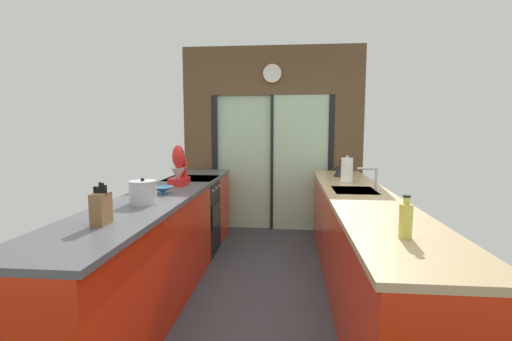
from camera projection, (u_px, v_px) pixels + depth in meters
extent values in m
cube|color=#38383D|center=(263.00, 277.00, 3.73)|extent=(5.04, 7.60, 0.02)
cube|color=brown|center=(272.00, 70.00, 5.24)|extent=(2.64, 0.08, 0.70)
cube|color=#B2D1AD|center=(244.00, 163.00, 5.45)|extent=(0.80, 0.02, 2.00)
cube|color=#B2D1AD|center=(300.00, 163.00, 5.34)|extent=(0.80, 0.02, 2.00)
cube|color=black|center=(215.00, 163.00, 5.48)|extent=(0.08, 0.10, 2.00)
cube|color=black|center=(330.00, 164.00, 5.32)|extent=(0.08, 0.10, 2.00)
cube|color=black|center=(272.00, 163.00, 5.40)|extent=(0.04, 0.10, 2.00)
cube|color=brown|center=(199.00, 162.00, 5.50)|extent=(0.42, 0.08, 2.00)
cube|color=brown|center=(348.00, 164.00, 5.29)|extent=(0.42, 0.08, 2.00)
cylinder|color=white|center=(272.00, 73.00, 5.19)|extent=(0.26, 0.03, 0.26)
torus|color=#DB4C23|center=(272.00, 73.00, 5.19)|extent=(0.28, 0.02, 0.28)
cube|color=red|center=(139.00, 265.00, 2.85)|extent=(0.58, 2.55, 0.88)
cube|color=red|center=(204.00, 206.00, 5.02)|extent=(0.58, 0.65, 0.88)
cube|color=#4C4C51|center=(165.00, 194.00, 3.41)|extent=(0.62, 3.80, 0.04)
cube|color=red|center=(360.00, 247.00, 3.30)|extent=(0.58, 3.80, 0.88)
cube|color=tan|center=(362.00, 197.00, 3.25)|extent=(0.62, 3.80, 0.04)
cube|color=#B7BABC|center=(354.00, 193.00, 3.50)|extent=(0.40, 0.48, 0.05)
cylinder|color=#B7BABC|center=(376.00, 179.00, 3.46)|extent=(0.02, 0.02, 0.22)
cylinder|color=#B7BABC|center=(367.00, 169.00, 3.46)|extent=(0.18, 0.02, 0.02)
cube|color=black|center=(192.00, 217.00, 4.41)|extent=(0.58, 0.60, 0.88)
cube|color=black|center=(216.00, 214.00, 4.37)|extent=(0.01, 0.48, 0.28)
cube|color=black|center=(192.00, 179.00, 4.35)|extent=(0.58, 0.60, 0.03)
cylinder|color=#B7BABC|center=(213.00, 191.00, 4.16)|extent=(0.02, 0.04, 0.04)
cylinder|color=#B7BABC|center=(216.00, 188.00, 4.34)|extent=(0.02, 0.04, 0.04)
cylinder|color=#B7BABC|center=(219.00, 186.00, 4.52)|extent=(0.02, 0.04, 0.04)
cylinder|color=teal|center=(163.00, 193.00, 3.31)|extent=(0.09, 0.09, 0.01)
cone|color=teal|center=(163.00, 190.00, 3.30)|extent=(0.21, 0.21, 0.06)
cube|color=brown|center=(101.00, 209.00, 2.22)|extent=(0.08, 0.14, 0.20)
cylinder|color=black|center=(95.00, 191.00, 2.21)|extent=(0.02, 0.02, 0.05)
cylinder|color=black|center=(97.00, 191.00, 2.21)|extent=(0.02, 0.02, 0.05)
cylinder|color=black|center=(100.00, 188.00, 2.21)|extent=(0.02, 0.02, 0.08)
cylinder|color=black|center=(103.00, 189.00, 2.21)|extent=(0.02, 0.02, 0.07)
cylinder|color=black|center=(106.00, 190.00, 2.21)|extent=(0.02, 0.02, 0.06)
cube|color=red|center=(179.00, 181.00, 3.80)|extent=(0.17, 0.26, 0.08)
cube|color=red|center=(182.00, 167.00, 3.88)|extent=(0.10, 0.08, 0.20)
ellipsoid|color=red|center=(178.00, 157.00, 3.76)|extent=(0.13, 0.12, 0.24)
cone|color=#B7BABC|center=(178.00, 174.00, 3.76)|extent=(0.15, 0.15, 0.13)
cylinder|color=#B7BABC|center=(143.00, 193.00, 2.86)|extent=(0.21, 0.21, 0.17)
cylinder|color=#B7BABC|center=(143.00, 182.00, 2.85)|extent=(0.21, 0.21, 0.01)
sphere|color=black|center=(142.00, 180.00, 2.85)|extent=(0.03, 0.03, 0.03)
cone|color=black|center=(341.00, 169.00, 4.46)|extent=(0.17, 0.17, 0.18)
sphere|color=black|center=(341.00, 161.00, 4.45)|extent=(0.03, 0.03, 0.03)
cylinder|color=black|center=(334.00, 169.00, 4.47)|extent=(0.08, 0.02, 0.07)
torus|color=black|center=(347.00, 169.00, 4.46)|extent=(0.12, 0.01, 0.12)
cylinder|color=#D1CC4C|center=(406.00, 221.00, 1.95)|extent=(0.07, 0.07, 0.19)
cylinder|color=#D1CC4C|center=(407.00, 201.00, 1.94)|extent=(0.03, 0.03, 0.04)
cylinder|color=black|center=(407.00, 196.00, 1.93)|extent=(0.04, 0.04, 0.01)
cylinder|color=#B7BABC|center=(346.00, 182.00, 3.98)|extent=(0.15, 0.15, 0.01)
cylinder|color=white|center=(347.00, 170.00, 3.97)|extent=(0.13, 0.13, 0.26)
sphere|color=#B7BABC|center=(347.00, 157.00, 3.95)|extent=(0.03, 0.03, 0.03)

